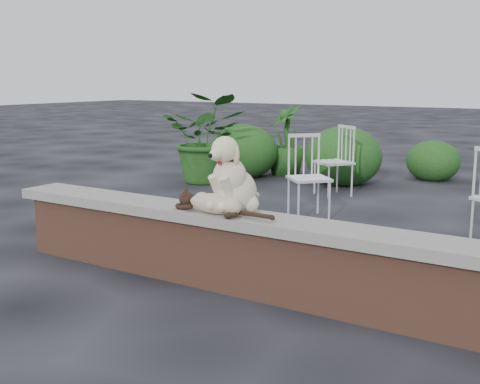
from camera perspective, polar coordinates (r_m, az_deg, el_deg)
The scene contains 10 objects.
ground at distance 4.17m, azimuth 10.74°, elevation -11.36°, with size 60.00×60.00×0.00m, color black.
brick_wall at distance 4.09m, azimuth 10.86°, elevation -8.11°, with size 6.00×0.30×0.50m, color brown.
capstone at distance 4.00m, azimuth 11.01°, elevation -4.17°, with size 6.20×0.40×0.08m, color slate.
dog at distance 4.43m, azimuth -0.39°, elevation 1.83°, with size 0.38×0.50×0.58m, color beige, non-canonical shape.
cat at distance 4.39m, azimuth -2.33°, elevation -1.00°, with size 1.00×0.24×0.17m, color tan, non-canonical shape.
chair_b at distance 8.14m, azimuth 8.89°, elevation 2.93°, with size 0.56×0.56×0.94m, color white, non-canonical shape.
chair_a at distance 6.77m, azimuth 6.59°, elevation 1.44°, with size 0.56×0.56×0.94m, color white, non-canonical shape.
potted_plant_a at distance 9.08m, azimuth -3.17°, elevation 5.16°, with size 1.22×1.06×1.35m, color #224112.
potted_plant_b at distance 9.83m, azimuth 4.41°, elevation 4.98°, with size 0.64×0.64×1.15m, color #224112.
shrubbery at distance 9.37m, azimuth 7.22°, elevation 3.47°, with size 3.65×2.18×0.91m.
Camera 1 is at (1.39, -3.61, 1.56)m, focal length 44.87 mm.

